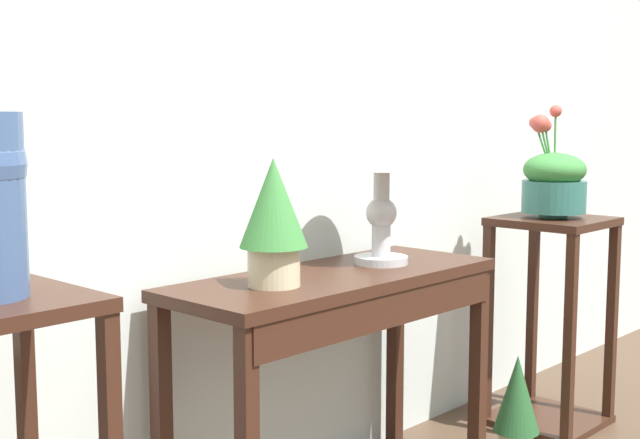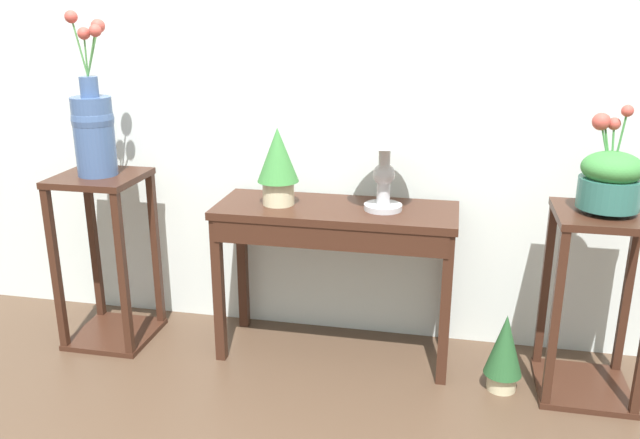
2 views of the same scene
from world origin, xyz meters
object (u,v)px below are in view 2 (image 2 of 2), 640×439
table_lamp (386,120)px  potted_plant_on_console (278,163)px  flower_vase_tall_left (93,125)px  planter_bowl_wide_right (610,178)px  pedestal_stand_left (108,259)px  console_table (335,232)px  pedestal_stand_right (593,305)px  potted_plant_floor (504,350)px

table_lamp → potted_plant_on_console: 0.52m
potted_plant_on_console → flower_vase_tall_left: flower_vase_tall_left is taller
table_lamp → planter_bowl_wide_right: 0.93m
table_lamp → pedestal_stand_left: (-1.33, -0.08, -0.71)m
console_table → flower_vase_tall_left: bearing=-177.2°
table_lamp → planter_bowl_wide_right: (0.90, -0.11, -0.18)m
potted_plant_on_console → console_table: bearing=-2.5°
table_lamp → pedestal_stand_right: bearing=-6.8°
flower_vase_tall_left → pedestal_stand_left: bearing=-171.9°
potted_plant_on_console → flower_vase_tall_left: (-0.85, -0.07, 0.15)m
planter_bowl_wide_right → pedestal_stand_left: bearing=179.3°
potted_plant_floor → flower_vase_tall_left: bearing=177.1°
console_table → potted_plant_floor: 0.90m
console_table → potted_plant_on_console: (-0.26, 0.01, 0.30)m
potted_plant_on_console → potted_plant_floor: bearing=-8.8°
pedestal_stand_left → potted_plant_floor: (1.89, -0.09, -0.23)m
console_table → pedestal_stand_left: size_ratio=1.29×
pedestal_stand_left → potted_plant_floor: bearing=-2.9°
table_lamp → potted_plant_on_console: (-0.48, -0.01, -0.20)m
table_lamp → planter_bowl_wide_right: size_ratio=1.30×
console_table → pedestal_stand_left: bearing=-177.2°
table_lamp → pedestal_stand_right: table_lamp is taller
console_table → planter_bowl_wide_right: 1.17m
pedestal_stand_right → potted_plant_floor: (-0.34, -0.07, -0.21)m
console_table → pedestal_stand_right: size_ratio=1.34×
pedestal_stand_left → pedestal_stand_right: (2.23, -0.03, -0.02)m
pedestal_stand_left → pedestal_stand_right: bearing=-0.7°
console_table → table_lamp: (0.21, 0.02, 0.51)m
console_table → potted_plant_on_console: potted_plant_on_console is taller
pedestal_stand_left → pedestal_stand_right: pedestal_stand_left is taller
table_lamp → potted_plant_on_console: size_ratio=1.58×
flower_vase_tall_left → planter_bowl_wide_right: size_ratio=1.72×
flower_vase_tall_left → potted_plant_floor: (1.89, -0.09, -0.89)m
console_table → table_lamp: bearing=6.3°
pedestal_stand_left → potted_plant_floor: size_ratio=2.36×
console_table → potted_plant_floor: console_table is taller
console_table → potted_plant_on_console: bearing=177.5°
potted_plant_on_console → pedestal_stand_left: (-0.85, -0.07, -0.51)m
potted_plant_on_console → flower_vase_tall_left: 0.87m
table_lamp → flower_vase_tall_left: bearing=-176.6°
potted_plant_on_console → flower_vase_tall_left: bearing=-175.5°
flower_vase_tall_left → potted_plant_floor: 2.09m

